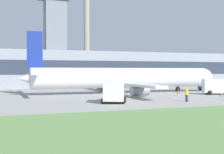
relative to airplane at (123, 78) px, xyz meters
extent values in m
plane|color=#999691|center=(-1.99, -3.17, -2.51)|extent=(400.00, 400.00, 0.00)
cube|color=#8C939E|center=(-1.99, 25.38, 1.56)|extent=(83.94, 14.84, 8.14)
cube|color=#2D3847|center=(-1.99, 17.91, 1.97)|extent=(82.26, 0.16, 2.93)
cube|color=slate|center=(-6.91, 25.38, 7.78)|extent=(4.75, 4.75, 20.58)
cylinder|color=gray|center=(10.79, 61.54, 14.13)|extent=(2.02, 2.02, 33.27)
cylinder|color=white|center=(0.45, 0.00, 0.05)|extent=(30.90, 3.29, 3.29)
sphere|color=white|center=(15.90, 0.00, 0.05)|extent=(3.13, 3.13, 3.13)
cone|color=white|center=(-15.00, 0.00, 0.05)|extent=(3.62, 3.13, 3.13)
cube|color=navy|center=(-14.31, 0.00, 4.42)|extent=(2.30, 0.24, 5.46)
cube|color=white|center=(-14.54, -4.30, 0.54)|extent=(0.77, 8.60, 0.20)
cube|color=white|center=(-14.54, 4.30, 0.54)|extent=(0.77, 8.60, 0.20)
cube|color=white|center=(-1.10, -7.83, -0.77)|extent=(1.71, 14.34, 0.36)
cube|color=white|center=(-1.10, 7.83, -0.77)|extent=(1.71, 14.34, 0.36)
cylinder|color=gray|center=(-0.80, -8.10, -1.62)|extent=(2.56, 1.40, 1.40)
cylinder|color=gray|center=(-0.80, 8.10, -1.62)|extent=(2.56, 1.40, 1.40)
cylinder|color=#59595B|center=(10.49, 0.00, -1.42)|extent=(0.20, 0.20, 1.29)
sphere|color=black|center=(10.49, 0.00, -2.06)|extent=(0.89, 0.89, 0.89)
cylinder|color=#59595B|center=(-2.64, -2.25, -1.42)|extent=(0.20, 0.20, 1.29)
sphere|color=black|center=(-2.64, -2.25, -2.06)|extent=(0.89, 0.89, 0.89)
cylinder|color=#59595B|center=(-2.64, 2.25, -1.42)|extent=(0.20, 0.20, 1.29)
sphere|color=black|center=(-2.64, 2.25, -2.06)|extent=(0.89, 0.89, 0.89)
cube|color=#2D4C93|center=(18.00, 0.98, -1.62)|extent=(3.80, 2.28, 1.13)
cube|color=black|center=(18.00, 0.98, -0.81)|extent=(1.36, 1.55, 0.50)
sphere|color=black|center=(19.27, -0.08, -2.16)|extent=(0.70, 0.70, 0.70)
sphere|color=black|center=(19.34, 1.96, -2.16)|extent=(0.70, 0.70, 0.70)
sphere|color=black|center=(16.66, 0.00, -2.16)|extent=(0.70, 0.70, 0.70)
sphere|color=black|center=(16.73, 2.05, -2.16)|extent=(0.70, 0.70, 0.70)
cube|color=silver|center=(12.19, -7.52, -1.13)|extent=(3.64, 2.96, 2.11)
sphere|color=black|center=(11.12, -8.07, -2.16)|extent=(0.70, 0.70, 0.70)
sphere|color=black|center=(11.79, -6.38, -2.16)|extent=(0.70, 0.70, 0.70)
cube|color=yellow|center=(-5.99, -11.93, -1.66)|extent=(2.81, 2.55, 1.06)
cube|color=silver|center=(-7.04, -14.41, -1.10)|extent=(3.31, 3.73, 2.18)
sphere|color=black|center=(-4.94, -12.24, -2.16)|extent=(0.70, 0.70, 0.70)
sphere|color=black|center=(-6.94, -11.39, -2.16)|extent=(0.70, 0.70, 0.70)
sphere|color=black|center=(-6.34, -15.54, -2.16)|extent=(0.70, 0.70, 0.70)
sphere|color=black|center=(-8.35, -14.69, -2.16)|extent=(0.70, 0.70, 0.70)
cylinder|color=#23283D|center=(1.79, -15.83, -2.10)|extent=(0.34, 0.34, 0.82)
cylinder|color=yellow|center=(1.79, -15.83, -1.37)|extent=(0.43, 0.43, 0.65)
sphere|color=tan|center=(1.79, -15.83, -0.93)|extent=(0.22, 0.22, 0.22)
cube|color=black|center=(11.27, -10.53, -2.49)|extent=(0.48, 0.48, 0.03)
cone|color=orange|center=(11.27, -10.53, -2.23)|extent=(0.34, 0.34, 0.56)
cube|color=black|center=(8.18, -3.74, -2.49)|extent=(0.48, 0.48, 0.03)
cone|color=orange|center=(8.18, -3.74, -2.20)|extent=(0.34, 0.34, 0.61)
camera|label=1|loc=(-19.52, -47.85, 1.21)|focal=50.00mm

